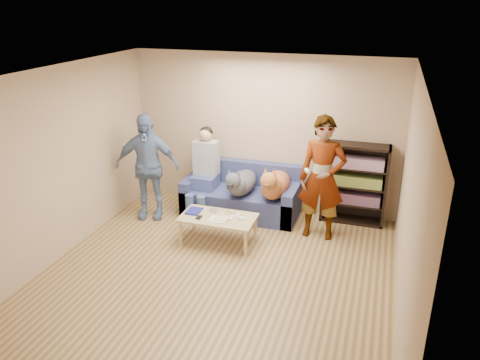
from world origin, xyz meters
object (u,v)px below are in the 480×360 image
(coffee_table, at_px, (218,220))
(bookshelf, at_px, (355,182))
(person_standing_right, at_px, (322,179))
(notebook_blue, at_px, (194,211))
(person_standing_left, at_px, (147,166))
(sofa, at_px, (242,197))
(camera_silver, at_px, (213,211))
(dog_gray, at_px, (241,183))
(dog_tan, at_px, (274,184))
(person_seated, at_px, (204,168))

(coffee_table, bearing_deg, bookshelf, 36.37)
(person_standing_right, height_order, notebook_blue, person_standing_right)
(person_standing_left, bearing_deg, sofa, 7.64)
(person_standing_right, distance_m, person_standing_left, 2.79)
(person_standing_left, relative_size, notebook_blue, 6.72)
(sofa, bearing_deg, camera_silver, -98.14)
(notebook_blue, xyz_separation_m, camera_silver, (0.28, 0.07, 0.01))
(person_standing_left, relative_size, coffee_table, 1.59)
(person_standing_right, height_order, camera_silver, person_standing_right)
(camera_silver, xyz_separation_m, coffee_table, (0.12, -0.12, -0.07))
(person_standing_right, xyz_separation_m, dog_gray, (-1.32, 0.21, -0.30))
(notebook_blue, distance_m, bookshelf, 2.58)
(sofa, bearing_deg, dog_tan, -17.02)
(person_standing_left, bearing_deg, person_standing_right, -12.04)
(dog_tan, xyz_separation_m, bookshelf, (1.21, 0.42, 0.03))
(sofa, height_order, dog_tan, dog_tan)
(notebook_blue, relative_size, bookshelf, 0.20)
(camera_silver, relative_size, sofa, 0.06)
(person_seated, distance_m, coffee_table, 1.22)
(person_seated, bearing_deg, person_standing_left, -149.23)
(person_seated, bearing_deg, notebook_blue, -78.15)
(person_standing_left, bearing_deg, dog_gray, -1.27)
(person_standing_right, bearing_deg, notebook_blue, -162.12)
(coffee_table, bearing_deg, person_standing_left, 159.98)
(notebook_blue, xyz_separation_m, bookshelf, (2.22, 1.29, 0.25))
(bookshelf, bearing_deg, sofa, -172.60)
(notebook_blue, xyz_separation_m, person_seated, (-0.20, 0.93, 0.34))
(person_standing_left, xyz_separation_m, dog_gray, (1.46, 0.37, -0.24))
(person_standing_left, xyz_separation_m, coffee_table, (1.39, -0.51, -0.50))
(bookshelf, bearing_deg, person_standing_left, -165.44)
(camera_silver, distance_m, dog_tan, 1.11)
(sofa, xyz_separation_m, dog_gray, (0.05, -0.23, 0.35))
(person_standing_left, bearing_deg, coffee_table, -35.41)
(notebook_blue, height_order, sofa, sofa)
(notebook_blue, height_order, dog_gray, dog_gray)
(person_standing_left, distance_m, camera_silver, 1.40)
(person_standing_right, xyz_separation_m, notebook_blue, (-1.79, -0.62, -0.50))
(person_standing_left, relative_size, sofa, 0.92)
(coffee_table, bearing_deg, sofa, 88.90)
(dog_tan, height_order, coffee_table, dog_tan)
(notebook_blue, height_order, person_seated, person_seated)
(person_standing_left, xyz_separation_m, dog_tan, (2.01, 0.42, -0.23))
(camera_silver, bearing_deg, person_seated, 118.90)
(camera_silver, distance_m, dog_gray, 0.80)
(notebook_blue, height_order, bookshelf, bookshelf)
(person_standing_left, distance_m, notebook_blue, 1.18)
(sofa, bearing_deg, bookshelf, 7.40)
(person_seated, bearing_deg, sofa, 11.61)
(person_standing_left, relative_size, camera_silver, 15.89)
(dog_gray, height_order, bookshelf, bookshelf)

